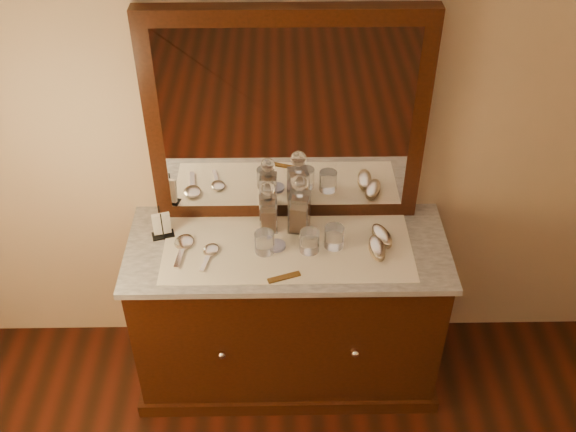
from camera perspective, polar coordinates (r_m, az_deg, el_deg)
The scene contains 18 objects.
dresser_cabinet at distance 3.28m, azimuth -0.03°, elevation -8.33°, with size 1.40×0.55×0.82m, color black.
dresser_plinth at distance 3.56m, azimuth -0.03°, elevation -12.39°, with size 1.46×0.59×0.08m, color black.
knob_left at distance 3.07m, azimuth -5.66°, elevation -11.73°, with size 0.04×0.04×0.04m, color silver.
knob_right at distance 3.08m, azimuth 5.76°, elevation -11.59°, with size 0.04×0.04×0.04m, color silver.
marble_top at distance 2.98m, azimuth -0.03°, elevation -2.77°, with size 1.44×0.59×0.03m, color silver.
mirror_frame at distance 2.88m, azimuth -0.11°, elevation 8.21°, with size 1.20×0.08×1.00m, color black.
mirror_glass at distance 2.85m, azimuth -0.10°, elevation 7.86°, with size 1.06×0.01×0.86m, color white.
lace_runner at distance 2.96m, azimuth -0.03°, elevation -2.78°, with size 1.10×0.45×0.00m, color white.
pin_dish at distance 2.96m, azimuth -1.00°, elevation -2.55°, with size 0.08×0.08×0.01m, color white.
comb at distance 2.81m, azimuth -0.34°, elevation -5.25°, with size 0.14×0.03×0.01m, color brown.
napkin_rack at distance 3.04m, azimuth -10.73°, elevation -0.79°, with size 0.11×0.08×0.15m.
decanter_left at distance 3.00m, azimuth -1.71°, elevation 0.40°, with size 0.08×0.08×0.26m.
decanter_right at distance 2.99m, azimuth 0.97°, elevation 0.61°, with size 0.11×0.11×0.30m.
brush_near at distance 2.95m, azimuth 7.61°, elevation -2.74°, with size 0.08×0.16×0.04m.
brush_far at distance 3.02m, azimuth 8.03°, elevation -1.70°, with size 0.11×0.17×0.04m.
hand_mirror_outer at distance 3.00m, azimuth -8.91°, elevation -2.44°, with size 0.10×0.23×0.02m.
hand_mirror_inner at distance 2.95m, azimuth -6.68°, elevation -3.08°, with size 0.09×0.19×0.02m.
tumblers at distance 2.92m, azimuth 1.27°, elevation -2.07°, with size 0.39×0.12×0.10m.
Camera 1 is at (-0.04, -0.28, 2.81)m, focal length 41.63 mm.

